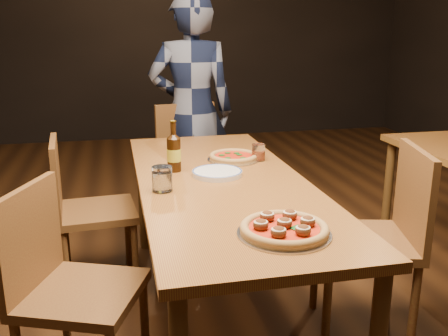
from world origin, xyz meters
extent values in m
plane|color=black|center=(0.00, 0.00, 0.00)|extent=(9.00, 9.00, 0.00)
plane|color=black|center=(0.00, 4.50, 1.50)|extent=(7.00, 0.00, 7.00)
cube|color=maroon|center=(0.00, 0.00, 0.73)|extent=(0.80, 2.00, 0.04)
cylinder|color=#4F3316|center=(-0.34, 0.94, 0.35)|extent=(0.06, 0.06, 0.71)
cylinder|color=#4F3316|center=(0.34, 0.94, 0.35)|extent=(0.06, 0.06, 0.71)
cylinder|color=#4F3316|center=(1.36, 0.74, 0.35)|extent=(0.06, 0.06, 0.71)
cylinder|color=#B7B7BF|center=(0.07, -0.70, 0.75)|extent=(0.34, 0.34, 0.01)
cylinder|color=tan|center=(0.07, -0.70, 0.76)|extent=(0.31, 0.31, 0.02)
torus|color=tan|center=(0.07, -0.70, 0.77)|extent=(0.32, 0.32, 0.03)
cylinder|color=#B43B0A|center=(0.07, -0.70, 0.78)|extent=(0.25, 0.25, 0.00)
cylinder|color=#B7B7BF|center=(0.14, 0.34, 0.75)|extent=(0.29, 0.29, 0.01)
cylinder|color=tan|center=(0.14, 0.34, 0.76)|extent=(0.27, 0.27, 0.02)
torus|color=tan|center=(0.14, 0.34, 0.77)|extent=(0.27, 0.27, 0.03)
cylinder|color=#B43B0A|center=(0.14, 0.34, 0.77)|extent=(0.21, 0.21, 0.00)
cylinder|color=white|center=(-0.01, 0.07, 0.76)|extent=(0.25, 0.25, 0.02)
cylinder|color=black|center=(-0.21, 0.19, 0.84)|extent=(0.07, 0.07, 0.17)
cylinder|color=black|center=(-0.21, 0.19, 0.96)|extent=(0.03, 0.03, 0.09)
cylinder|color=gold|center=(-0.21, 0.19, 0.84)|extent=(0.07, 0.07, 0.06)
cylinder|color=white|center=(-0.30, -0.12, 0.81)|extent=(0.09, 0.09, 0.11)
cylinder|color=#993811|center=(0.27, 0.30, 0.80)|extent=(0.07, 0.07, 0.09)
imported|color=black|center=(0.07, 1.36, 0.86)|extent=(0.67, 0.49, 1.72)
camera|label=1|loc=(-0.49, -2.27, 1.46)|focal=40.00mm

